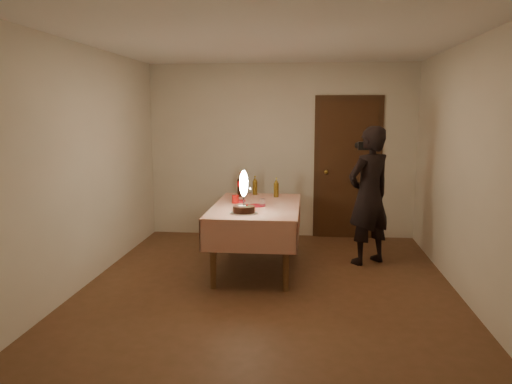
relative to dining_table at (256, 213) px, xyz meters
The scene contains 12 objects.
ground 0.89m from the dining_table, 70.17° to the right, with size 4.00×4.50×0.01m, color brown.
room_shell 1.10m from the dining_table, 63.87° to the right, with size 4.04×4.54×2.62m.
dining_table is the anchor object (origin of this frame).
birthday_cake 0.56m from the dining_table, 99.97° to the right, with size 0.30×0.30×0.47m.
red_plate 0.12m from the dining_table, 82.27° to the right, with size 0.22×0.22×0.01m, color #B00C1D.
red_cup 0.32m from the dining_table, 161.36° to the left, with size 0.08×0.08×0.10m, color #BB100D.
clear_cup 0.19m from the dining_table, 43.50° to the right, with size 0.07×0.07×0.09m, color silver.
napkin_stack 0.31m from the dining_table, 144.03° to the left, with size 0.15×0.15×0.02m, color red.
cola_bottle 0.70m from the dining_table, 113.95° to the left, with size 0.10×0.10×0.32m.
amber_bottle_left 0.78m from the dining_table, 97.40° to the left, with size 0.06×0.06×0.25m.
amber_bottle_right 0.66m from the dining_table, 71.26° to the left, with size 0.06×0.06×0.25m.
photographer 1.42m from the dining_table, 15.18° to the left, with size 0.75×0.70×1.72m.
Camera 1 is at (0.40, -5.28, 1.88)m, focal length 35.00 mm.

